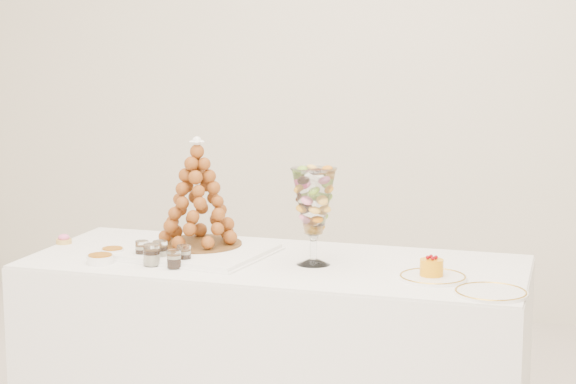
% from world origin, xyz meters
% --- Properties ---
extents(buffet_table, '(1.78, 0.76, 0.67)m').
position_xyz_m(buffet_table, '(-0.06, 0.28, 0.33)').
color(buffet_table, white).
rests_on(buffet_table, ground).
extents(lace_tray, '(0.63, 0.51, 0.02)m').
position_xyz_m(lace_tray, '(-0.40, 0.30, 0.68)').
color(lace_tray, white).
rests_on(lace_tray, buffet_table).
extents(macaron_vase, '(0.15, 0.15, 0.34)m').
position_xyz_m(macaron_vase, '(0.08, 0.26, 0.89)').
color(macaron_vase, white).
rests_on(macaron_vase, buffet_table).
extents(cake_plate, '(0.22, 0.22, 0.01)m').
position_xyz_m(cake_plate, '(0.51, 0.16, 0.68)').
color(cake_plate, white).
rests_on(cake_plate, buffet_table).
extents(spare_plate, '(0.23, 0.23, 0.01)m').
position_xyz_m(spare_plate, '(0.71, 0.02, 0.67)').
color(spare_plate, white).
rests_on(spare_plate, buffet_table).
extents(pink_tart, '(0.06, 0.06, 0.04)m').
position_xyz_m(pink_tart, '(-0.92, 0.33, 0.69)').
color(pink_tart, tan).
rests_on(pink_tart, buffet_table).
extents(verrine_a, '(0.06, 0.06, 0.06)m').
position_xyz_m(verrine_a, '(-0.53, 0.18, 0.70)').
color(verrine_a, white).
rests_on(verrine_a, buffet_table).
extents(verrine_b, '(0.06, 0.06, 0.07)m').
position_xyz_m(verrine_b, '(-0.45, 0.16, 0.71)').
color(verrine_b, white).
rests_on(verrine_b, buffet_table).
extents(verrine_c, '(0.05, 0.05, 0.07)m').
position_xyz_m(verrine_c, '(-0.35, 0.15, 0.70)').
color(verrine_c, white).
rests_on(verrine_c, buffet_table).
extents(verrine_d, '(0.07, 0.07, 0.08)m').
position_xyz_m(verrine_d, '(-0.45, 0.09, 0.71)').
color(verrine_d, white).
rests_on(verrine_d, buffet_table).
extents(verrine_e, '(0.05, 0.05, 0.07)m').
position_xyz_m(verrine_e, '(-0.36, 0.07, 0.70)').
color(verrine_e, white).
rests_on(verrine_e, buffet_table).
extents(ramekin_back, '(0.08, 0.08, 0.03)m').
position_xyz_m(ramekin_back, '(-0.65, 0.19, 0.68)').
color(ramekin_back, white).
rests_on(ramekin_back, buffet_table).
extents(ramekin_front, '(0.09, 0.09, 0.03)m').
position_xyz_m(ramekin_front, '(-0.64, 0.07, 0.68)').
color(ramekin_front, white).
rests_on(ramekin_front, buffet_table).
extents(croquembouche, '(0.33, 0.33, 0.40)m').
position_xyz_m(croquembouche, '(-0.38, 0.37, 0.88)').
color(croquembouche, brown).
rests_on(croquembouche, lace_tray).
extents(mousse_cake, '(0.08, 0.08, 0.07)m').
position_xyz_m(mousse_cake, '(0.50, 0.17, 0.71)').
color(mousse_cake, orange).
rests_on(mousse_cake, cake_plate).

